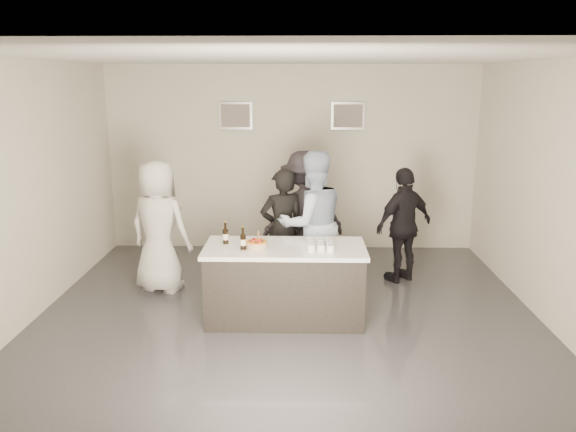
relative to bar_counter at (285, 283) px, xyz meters
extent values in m
plane|color=#3D3D42|center=(0.03, -0.05, -0.45)|extent=(6.00, 6.00, 0.00)
plane|color=white|center=(0.03, -0.05, 2.55)|extent=(6.00, 6.00, 0.00)
cube|color=beige|center=(0.03, 2.95, 1.05)|extent=(6.00, 0.04, 3.00)
cube|color=beige|center=(0.03, -3.05, 1.05)|extent=(6.00, 0.04, 3.00)
cube|color=beige|center=(-2.97, -0.05, 1.05)|extent=(0.04, 6.00, 3.00)
cube|color=beige|center=(3.03, -0.05, 1.05)|extent=(0.04, 6.00, 3.00)
cube|color=#B2B2B7|center=(-0.87, 2.92, 1.75)|extent=(0.54, 0.04, 0.44)
cube|color=#B2B2B7|center=(0.93, 2.92, 1.75)|extent=(0.54, 0.04, 0.44)
cube|color=white|center=(0.00, 0.00, 0.00)|extent=(1.86, 0.86, 0.90)
cylinder|color=orange|center=(-0.32, -0.10, 0.49)|extent=(0.24, 0.24, 0.08)
cylinder|color=black|center=(-0.70, 0.09, 0.58)|extent=(0.07, 0.07, 0.26)
cylinder|color=black|center=(-0.47, -0.13, 0.58)|extent=(0.07, 0.07, 0.26)
cube|color=#CA6613|center=(0.41, -0.04, 0.49)|extent=(0.30, 0.40, 0.08)
cube|color=pink|center=(-0.36, -0.26, 0.45)|extent=(0.24, 0.08, 0.01)
imported|color=black|center=(-0.06, 0.97, 0.37)|extent=(0.69, 0.56, 1.65)
imported|color=#AABEDE|center=(0.33, 0.85, 0.50)|extent=(1.11, 1.00, 1.90)
imported|color=silver|center=(-1.69, 0.91, 0.43)|extent=(1.00, 0.81, 1.76)
imported|color=black|center=(1.61, 1.37, 0.35)|extent=(1.01, 0.84, 1.61)
imported|color=black|center=(0.23, 1.50, 0.46)|extent=(1.31, 0.96, 1.81)
camera|label=1|loc=(0.18, -6.19, 2.33)|focal=35.00mm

